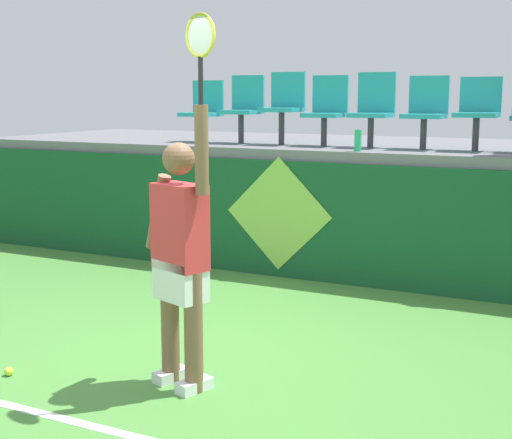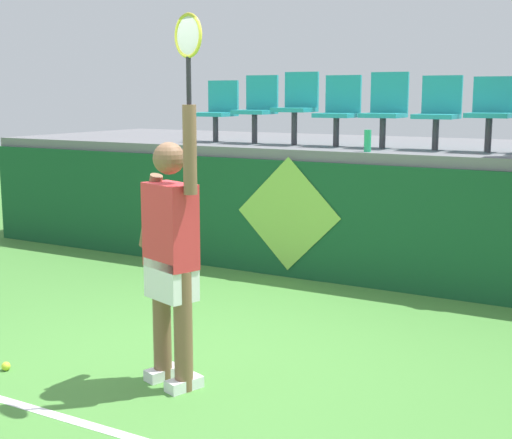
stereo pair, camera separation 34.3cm
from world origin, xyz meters
name	(u,v)px [view 1 (the left image)]	position (x,y,z in m)	size (l,w,h in m)	color
ground_plane	(186,368)	(0.00, 0.00, 0.00)	(40.00, 40.00, 0.00)	#478438
court_back_wall	(327,222)	(0.00, 2.93, 0.65)	(10.22, 0.20, 1.31)	#144C28
spectator_platform	(371,148)	(0.00, 4.41, 1.37)	(10.22, 3.08, 0.12)	slate
court_baseline_stripe	(92,426)	(0.00, -1.10, 0.00)	(9.20, 0.08, 0.01)	white
tennis_player	(181,253)	(0.17, -0.30, 0.96)	(0.73, 0.37, 2.54)	white
tennis_ball	(9,371)	(-1.07, -0.71, 0.03)	(0.07, 0.07, 0.07)	#D1E533
water_bottle	(358,140)	(0.30, 3.02, 1.54)	(0.08, 0.08, 0.23)	#26B272
stadium_chair_0	(204,108)	(-1.98, 3.66, 1.85)	(0.44, 0.42, 0.77)	#38383D
stadium_chair_1	(244,106)	(-1.40, 3.66, 1.89)	(0.44, 0.42, 0.83)	#38383D
stadium_chair_2	(284,104)	(-0.85, 3.66, 1.92)	(0.44, 0.42, 0.87)	#38383D
stadium_chair_3	(327,108)	(-0.31, 3.66, 1.87)	(0.44, 0.42, 0.82)	#38383D
stadium_chair_4	(373,107)	(0.26, 3.67, 1.88)	(0.44, 0.42, 0.85)	#38383D
stadium_chair_5	(426,109)	(0.86, 3.66, 1.87)	(0.44, 0.42, 0.80)	#38383D
stadium_chair_6	(478,109)	(1.42, 3.66, 1.87)	(0.44, 0.42, 0.79)	#38383D
wall_signage_mount	(278,277)	(-0.54, 2.82, 0.00)	(1.27, 0.01, 1.36)	#144C28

